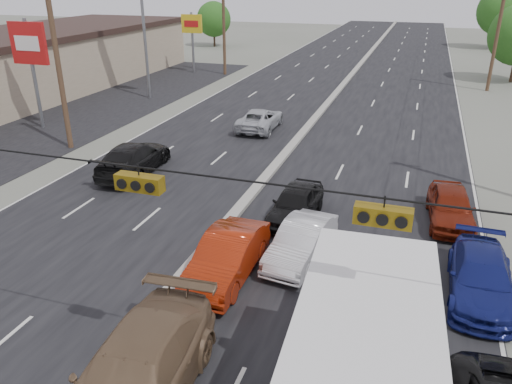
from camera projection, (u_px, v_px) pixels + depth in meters
The scene contains 22 objects.
ground at pixel (109, 368), 13.07m from camera, with size 200.00×200.00×0.00m, color #606356.
road_surface at pixel (326, 106), 39.18m from camera, with size 20.00×160.00×0.02m, color black.
center_median at pixel (326, 105), 39.14m from camera, with size 0.50×160.00×0.20m, color gray.
strip_mall at pixel (7, 69), 41.38m from camera, with size 12.00×42.00×4.60m, color tan.
parking_lot at pixel (103, 104), 39.72m from camera, with size 10.00×42.00×0.02m, color black.
utility_pole_left_b at pixel (57, 60), 27.68m from camera, with size 1.60×0.30×10.00m.
utility_pole_left_c at pixel (224, 23), 49.43m from camera, with size 1.60×0.30×10.00m.
utility_pole_right_c at pixel (498, 31), 42.25m from camera, with size 1.60×0.30×10.00m.
traffic_signals at pixel (135, 180), 10.47m from camera, with size 25.00×0.30×0.54m.
pole_sign_mid at pixel (29, 49), 31.58m from camera, with size 2.60×0.25×7.00m.
pole_sign_far at pixel (192, 29), 50.72m from camera, with size 2.20×0.25×6.00m.
tree_left_far at pixel (214, 19), 70.13m from camera, with size 4.80×4.80×6.12m.
tree_right_far at pixel (502, 11), 67.41m from camera, with size 6.40×6.40×8.16m.
box_truck at pixel (365, 353), 10.80m from camera, with size 2.97×7.58×3.79m.
tan_sedan at pixel (135, 378), 11.55m from camera, with size 2.47×6.08×1.77m, color brown.
red_sedan at pixel (227, 257), 16.71m from camera, with size 1.63×4.67×1.54m, color maroon.
queue_car_a at pixel (296, 204), 20.72m from camera, with size 1.69×4.20×1.43m, color black.
queue_car_b at pixel (301, 242), 17.79m from camera, with size 1.47×4.22×1.39m, color silver.
queue_car_d at pixel (481, 278), 15.72m from camera, with size 1.92×4.72×1.37m, color navy.
queue_car_e at pixel (451, 207), 20.43m from camera, with size 1.73×4.30×1.46m, color maroon.
oncoming_near at pixel (134, 158), 25.62m from camera, with size 2.23×5.49×1.59m, color black.
oncoming_far at pixel (260, 119), 32.96m from camera, with size 2.26×4.90×1.36m, color #B2B6BB.
Camera 1 is at (6.85, -8.41, 9.46)m, focal length 35.00 mm.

